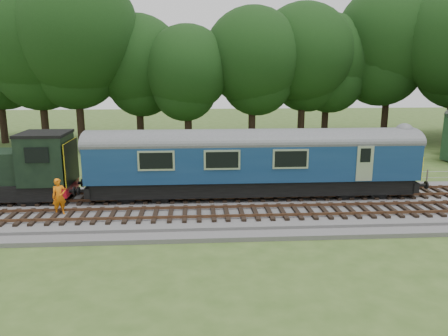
{
  "coord_description": "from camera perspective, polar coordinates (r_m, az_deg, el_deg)",
  "views": [
    {
      "loc": [
        -4.97,
        -22.12,
        7.4
      ],
      "look_at": [
        -3.45,
        1.4,
        2.0
      ],
      "focal_mm": 35.0,
      "sensor_mm": 36.0,
      "label": 1
    }
  ],
  "objects": [
    {
      "name": "ground",
      "position": [
        23.85,
        8.56,
        -5.32
      ],
      "size": [
        120.0,
        120.0,
        0.0
      ],
      "primitive_type": "plane",
      "color": "#38551F",
      "rests_on": "ground"
    },
    {
      "name": "ballast",
      "position": [
        23.79,
        8.57,
        -4.92
      ],
      "size": [
        70.0,
        7.0,
        0.35
      ],
      "primitive_type": "cube",
      "color": "#4C4C4F",
      "rests_on": "ground"
    },
    {
      "name": "track_north",
      "position": [
        25.03,
        7.92,
        -3.42
      ],
      "size": [
        67.2,
        2.4,
        0.21
      ],
      "color": "black",
      "rests_on": "ballast"
    },
    {
      "name": "track_south",
      "position": [
        22.24,
        9.46,
        -5.58
      ],
      "size": [
        67.2,
        2.4,
        0.21
      ],
      "color": "black",
      "rests_on": "ballast"
    },
    {
      "name": "fence",
      "position": [
        28.07,
        6.64,
        -2.47
      ],
      "size": [
        64.0,
        0.12,
        1.0
      ],
      "primitive_type": null,
      "color": "#6B6054",
      "rests_on": "ground"
    },
    {
      "name": "tree_line",
      "position": [
        45.01,
        2.7,
        3.42
      ],
      "size": [
        70.0,
        8.0,
        18.0
      ],
      "primitive_type": null,
      "color": "black",
      "rests_on": "ground"
    },
    {
      "name": "dmu_railcar",
      "position": [
        24.21,
        3.83,
        1.45
      ],
      "size": [
        18.05,
        2.86,
        3.88
      ],
      "color": "black",
      "rests_on": "ground"
    },
    {
      "name": "worker",
      "position": [
        22.88,
        -20.74,
        -3.52
      ],
      "size": [
        0.79,
        0.7,
        1.82
      ],
      "primitive_type": "imported",
      "rotation": [
        0.0,
        0.0,
        0.49
      ],
      "color": "orange",
      "rests_on": "ballast"
    }
  ]
}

